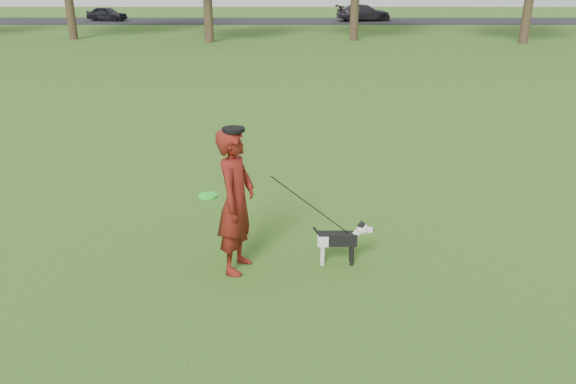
{
  "coord_description": "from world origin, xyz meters",
  "views": [
    {
      "loc": [
        0.37,
        -6.16,
        3.55
      ],
      "look_at": [
        0.35,
        0.49,
        0.95
      ],
      "focal_mm": 35.0,
      "sensor_mm": 36.0,
      "label": 1
    }
  ],
  "objects_px": {
    "car_right": "(364,13)",
    "dog": "(342,238)",
    "man": "(236,202)",
    "car_left": "(107,14)"
  },
  "relations": [
    {
      "from": "car_right",
      "to": "car_left",
      "type": "bearing_deg",
      "value": 77.3
    },
    {
      "from": "dog",
      "to": "car_left",
      "type": "xyz_separation_m",
      "value": [
        -15.04,
        39.64,
        0.19
      ]
    },
    {
      "from": "dog",
      "to": "man",
      "type": "bearing_deg",
      "value": -173.97
    },
    {
      "from": "man",
      "to": "dog",
      "type": "xyz_separation_m",
      "value": [
        1.34,
        0.14,
        -0.56
      ]
    },
    {
      "from": "man",
      "to": "car_left",
      "type": "bearing_deg",
      "value": 33.61
    },
    {
      "from": "dog",
      "to": "car_right",
      "type": "relative_size",
      "value": 0.18
    },
    {
      "from": "car_right",
      "to": "dog",
      "type": "bearing_deg",
      "value": 159.86
    },
    {
      "from": "car_left",
      "to": "car_right",
      "type": "xyz_separation_m",
      "value": [
        20.22,
        0.0,
        0.09
      ]
    },
    {
      "from": "dog",
      "to": "car_left",
      "type": "bearing_deg",
      "value": 110.78
    },
    {
      "from": "man",
      "to": "car_left",
      "type": "relative_size",
      "value": 0.59
    }
  ]
}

